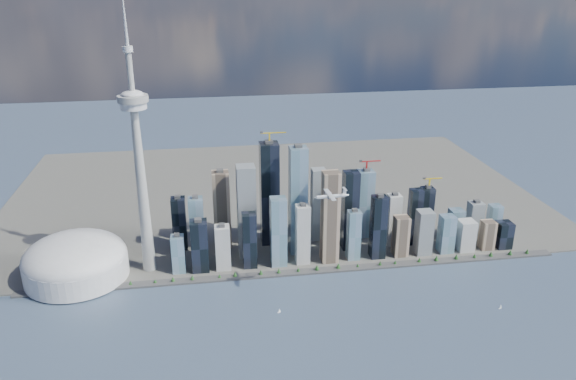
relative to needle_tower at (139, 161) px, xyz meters
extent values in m
plane|color=#384862|center=(300.00, -310.00, -235.84)|extent=(4000.00, 4000.00, 0.00)
cube|color=#383838|center=(300.00, -60.00, -233.84)|extent=(1100.00, 22.00, 4.00)
cube|color=#4C4C47|center=(300.00, 390.00, -234.34)|extent=(1400.00, 900.00, 3.00)
cylinder|color=#3F2D1E|center=(-176.67, -60.00, -230.64)|extent=(1.00, 1.00, 2.40)
cone|color=#1A491C|center=(-176.67, -60.00, -227.04)|extent=(7.20, 7.20, 8.00)
cylinder|color=#3F2D1E|center=(-90.00, -60.00, -230.64)|extent=(1.00, 1.00, 2.40)
cone|color=#1A491C|center=(-90.00, -60.00, -227.04)|extent=(7.20, 7.20, 8.00)
cylinder|color=#3F2D1E|center=(-3.33, -60.00, -230.64)|extent=(1.00, 1.00, 2.40)
cone|color=#1A491C|center=(-3.33, -60.00, -227.04)|extent=(7.20, 7.20, 8.00)
cylinder|color=#3F2D1E|center=(83.33, -60.00, -230.64)|extent=(1.00, 1.00, 2.40)
cone|color=#1A491C|center=(83.33, -60.00, -227.04)|extent=(7.20, 7.20, 8.00)
cylinder|color=#3F2D1E|center=(170.00, -60.00, -230.64)|extent=(1.00, 1.00, 2.40)
cone|color=#1A491C|center=(170.00, -60.00, -227.04)|extent=(7.20, 7.20, 8.00)
cylinder|color=#3F2D1E|center=(256.67, -60.00, -230.64)|extent=(1.00, 1.00, 2.40)
cone|color=#1A491C|center=(256.67, -60.00, -227.04)|extent=(7.20, 7.20, 8.00)
cylinder|color=#3F2D1E|center=(343.33, -60.00, -230.64)|extent=(1.00, 1.00, 2.40)
cone|color=#1A491C|center=(343.33, -60.00, -227.04)|extent=(7.20, 7.20, 8.00)
cylinder|color=#3F2D1E|center=(430.00, -60.00, -230.64)|extent=(1.00, 1.00, 2.40)
cone|color=#1A491C|center=(430.00, -60.00, -227.04)|extent=(7.20, 7.20, 8.00)
cylinder|color=#3F2D1E|center=(516.67, -60.00, -230.64)|extent=(1.00, 1.00, 2.40)
cone|color=#1A491C|center=(516.67, -60.00, -227.04)|extent=(7.20, 7.20, 8.00)
cylinder|color=#3F2D1E|center=(603.33, -60.00, -230.64)|extent=(1.00, 1.00, 2.40)
cone|color=#1A491C|center=(603.33, -60.00, -227.04)|extent=(7.20, 7.20, 8.00)
cylinder|color=#3F2D1E|center=(690.00, -60.00, -230.64)|extent=(1.00, 1.00, 2.40)
cone|color=#1A491C|center=(690.00, -60.00, -227.04)|extent=(7.20, 7.20, 8.00)
cylinder|color=#3F2D1E|center=(776.67, -60.00, -230.64)|extent=(1.00, 1.00, 2.40)
cone|color=#1A491C|center=(776.67, -60.00, -227.04)|extent=(7.20, 7.20, 8.00)
cube|color=black|center=(100.00, -20.00, -178.84)|extent=(34.00, 34.00, 108.00)
cube|color=#729AAC|center=(100.00, 30.00, -164.11)|extent=(30.00, 30.00, 137.46)
cube|color=#BAB9B5|center=(150.00, -20.00, -186.20)|extent=(30.00, 30.00, 93.27)
cube|color=tan|center=(150.00, 85.00, -146.93)|extent=(36.00, 36.00, 171.82)
cube|color=slate|center=(205.00, 30.00, -132.20)|extent=(38.00, 38.00, 201.28)
cube|color=black|center=(205.00, -20.00, -173.93)|extent=(28.00, 28.00, 117.82)
cube|color=#729AAC|center=(260.00, -20.00, -159.20)|extent=(32.00, 32.00, 147.27)
cube|color=black|center=(260.00, 85.00, -117.47)|extent=(40.00, 40.00, 230.73)
cube|color=#729AAC|center=(315.00, 30.00, -115.02)|extent=(36.00, 36.00, 235.64)
cube|color=#BAB9B5|center=(315.00, -20.00, -169.02)|extent=(28.00, 28.00, 127.64)
cube|color=tan|center=(370.00, -20.00, -134.66)|extent=(34.00, 34.00, 196.37)
cube|color=slate|center=(370.00, 85.00, -149.38)|extent=(30.00, 30.00, 166.91)
cube|color=black|center=(425.00, 30.00, -144.47)|extent=(32.00, 32.00, 176.73)
cube|color=#729AAC|center=(425.00, -20.00, -178.84)|extent=(26.00, 26.00, 108.00)
cube|color=black|center=(475.00, -20.00, -164.11)|extent=(30.00, 30.00, 137.46)
cube|color=#729AAC|center=(475.00, 85.00, -154.29)|extent=(34.00, 34.00, 157.09)
cube|color=#BAB9B5|center=(525.00, 30.00, -173.93)|extent=(28.00, 28.00, 117.82)
cube|color=tan|center=(525.00, -20.00, -188.66)|extent=(30.00, 30.00, 88.36)
cube|color=slate|center=(575.00, -20.00, -183.75)|extent=(32.00, 32.00, 98.18)
cube|color=black|center=(575.00, 30.00, -169.02)|extent=(26.00, 26.00, 127.64)
cube|color=#729AAC|center=(625.00, -20.00, -191.11)|extent=(30.00, 30.00, 83.46)
cube|color=black|center=(625.00, 85.00, -178.84)|extent=(28.00, 28.00, 108.00)
cube|color=#729AAC|center=(675.00, 30.00, -196.02)|extent=(30.00, 30.00, 73.64)
cube|color=#BAB9B5|center=(675.00, -20.00, -198.47)|extent=(34.00, 34.00, 68.73)
cube|color=tan|center=(720.00, -20.00, -200.93)|extent=(28.00, 28.00, 63.82)
cube|color=slate|center=(720.00, 30.00, -188.66)|extent=(30.00, 30.00, 88.36)
cube|color=black|center=(765.00, -20.00, -203.38)|extent=(32.00, 32.00, 58.91)
cube|color=#729AAC|center=(765.00, 30.00, -193.57)|extent=(26.00, 26.00, 78.55)
cube|color=black|center=(60.00, 85.00, -173.93)|extent=(30.00, 30.00, 117.82)
cube|color=#729AAC|center=(60.00, -20.00, -193.57)|extent=(26.00, 26.00, 78.55)
cube|color=yellow|center=(260.00, 85.00, 8.89)|extent=(3.00, 3.00, 22.00)
cube|color=yellow|center=(268.25, 85.00, 19.89)|extent=(55.00, 2.20, 2.20)
cube|color=#383838|center=(243.50, 85.00, 21.89)|extent=(6.00, 4.00, 4.00)
cube|color=red|center=(475.00, 85.00, -64.75)|extent=(3.00, 3.00, 22.00)
cube|color=red|center=(482.20, 85.00, -53.75)|extent=(48.00, 2.20, 2.20)
cube|color=#383838|center=(460.60, 85.00, -51.75)|extent=(6.00, 4.00, 4.00)
cube|color=yellow|center=(625.00, 85.00, -113.84)|extent=(3.00, 3.00, 22.00)
cube|color=yellow|center=(631.75, 85.00, -102.84)|extent=(45.00, 2.20, 2.20)
cube|color=#383838|center=(611.50, 85.00, -100.84)|extent=(6.00, 4.00, 4.00)
cone|color=gray|center=(0.00, 0.00, -62.84)|extent=(26.00, 26.00, 340.00)
cylinder|color=silver|center=(0.00, 0.00, 107.16)|extent=(48.00, 48.00, 14.00)
cylinder|color=gray|center=(0.00, 0.00, 119.16)|extent=(56.00, 56.00, 12.00)
ellipsoid|color=silver|center=(0.00, 0.00, 127.16)|extent=(40.00, 40.00, 14.00)
cylinder|color=gray|center=(0.00, 0.00, 167.16)|extent=(11.00, 11.00, 80.00)
cylinder|color=silver|center=(0.00, 0.00, 207.16)|extent=(18.00, 18.00, 10.00)
cone|color=silver|center=(0.00, 0.00, 265.16)|extent=(7.00, 7.00, 105.00)
cylinder|color=silver|center=(-140.00, -10.00, -210.84)|extent=(200.00, 200.00, 44.00)
ellipsoid|color=silver|center=(-140.00, -10.00, -188.84)|extent=(200.00, 200.00, 84.00)
cylinder|color=silver|center=(333.68, -172.75, -24.84)|extent=(50.89, 8.76, 6.23)
cone|color=silver|center=(307.42, -174.06, -24.84)|extent=(7.12, 6.57, 6.23)
cone|color=silver|center=(360.91, -171.39, -24.84)|extent=(10.04, 6.71, 6.23)
cube|color=silver|center=(331.74, -172.85, -21.53)|extent=(10.51, 54.85, 0.97)
cylinder|color=silver|center=(332.27, -183.54, -23.09)|extent=(10.87, 4.04, 3.51)
cylinder|color=silver|center=(331.20, -162.15, -23.09)|extent=(10.87, 4.04, 3.51)
cylinder|color=#3F3F3F|center=(326.44, -183.84, -23.09)|extent=(0.68, 7.80, 7.79)
cylinder|color=#3F3F3F|center=(325.36, -162.44, -23.09)|extent=(0.68, 7.80, 7.79)
cube|color=silver|center=(358.00, -171.53, -18.61)|extent=(5.49, 1.05, 10.71)
cube|color=silver|center=(358.00, -171.53, -13.16)|extent=(5.16, 17.72, 0.68)
cube|color=white|center=(239.41, -193.53, -235.46)|extent=(5.82, 3.73, 0.75)
cylinder|color=#999999|center=(239.41, -193.53, -231.17)|extent=(0.22, 0.22, 8.41)
cube|color=white|center=(638.08, -243.10, -235.45)|extent=(6.14, 3.27, 0.78)
cylinder|color=#999999|center=(638.08, -243.10, -230.94)|extent=(0.24, 0.24, 8.82)
camera|label=1|loc=(123.04, -1042.57, 334.91)|focal=35.00mm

